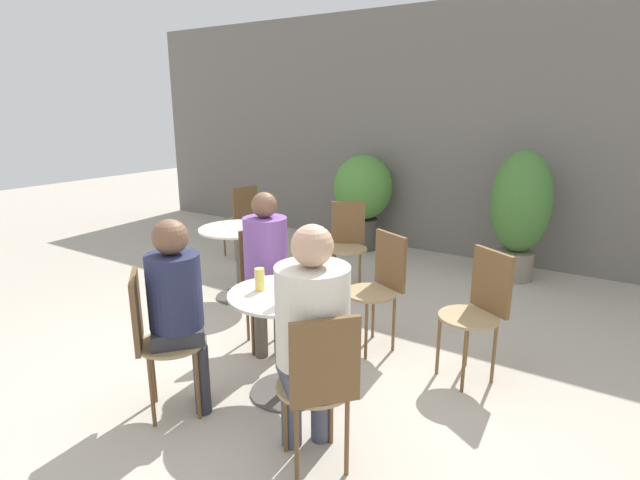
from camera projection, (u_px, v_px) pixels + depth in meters
name	position (u px, v px, depth m)	size (l,w,h in m)	color
ground_plane	(272.00, 379.00, 3.44)	(20.00, 20.00, 0.00)	#B2A899
storefront_wall	(459.00, 134.00, 5.97)	(10.00, 0.06, 3.00)	slate
cafe_table_near	(285.00, 323.00, 3.16)	(0.71, 0.71, 0.70)	#514C47
cafe_table_far	(238.00, 248.00, 4.80)	(0.74, 0.74, 0.70)	#514C47
bistro_chair_0	(263.00, 276.00, 3.87)	(0.46, 0.45, 0.90)	#997F56
bistro_chair_1	(154.00, 331.00, 2.93)	(0.45, 0.46, 0.90)	#997F56
bistro_chair_2	(320.00, 380.00, 2.42)	(0.46, 0.45, 0.90)	#997F56
bistro_chair_3	(348.00, 238.00, 4.99)	(0.44, 0.45, 0.90)	#997F56
bistro_chair_4	(381.00, 280.00, 3.80)	(0.44, 0.45, 0.90)	#997F56
bistro_chair_5	(480.00, 303.00, 3.36)	(0.44, 0.45, 0.90)	#997F56
bistro_chair_6	(242.00, 215.00, 6.05)	(0.43, 0.41, 0.90)	#997F56
seated_person_0	(266.00, 258.00, 3.69)	(0.41, 0.41, 1.23)	brown
seated_person_1	(178.00, 299.00, 2.92)	(0.40, 0.40, 1.21)	#2D2D33
seated_person_2	(312.00, 327.00, 2.50)	(0.48, 0.47, 1.29)	#42475B
beer_glass_0	(260.00, 279.00, 3.13)	(0.06, 0.06, 0.14)	#DBC65B
beer_glass_1	(284.00, 287.00, 2.92)	(0.07, 0.07, 0.20)	silver
beer_glass_2	(304.00, 275.00, 3.20)	(0.06, 0.06, 0.16)	beige
potted_plant_0	(363.00, 193.00, 6.41)	(0.75, 0.75, 1.23)	#47423D
potted_plant_1	(521.00, 208.00, 5.24)	(0.62, 0.62, 1.39)	slate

